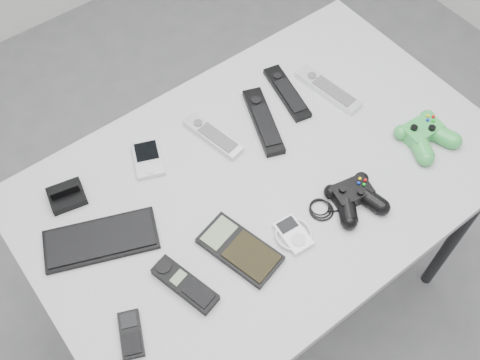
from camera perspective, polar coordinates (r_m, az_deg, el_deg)
floor at (r=2.16m, az=1.15°, el=-9.35°), size 3.50×3.50×0.00m
desk at (r=1.47m, az=2.60°, el=-1.09°), size 1.20×0.77×0.81m
pda_keyboard at (r=1.35m, az=-13.94°, el=-5.88°), size 0.28×0.20×0.02m
dock_bracket at (r=1.42m, az=-17.30°, el=-1.32°), size 0.10×0.09×0.05m
pda at (r=1.45m, az=-9.32°, el=2.12°), size 0.11×0.13×0.02m
remote_silver_a at (r=1.47m, az=-2.78°, el=4.54°), size 0.08×0.18×0.02m
remote_black_a at (r=1.50m, az=2.38°, el=6.03°), size 0.13×0.23×0.02m
remote_black_b at (r=1.57m, az=4.79°, el=8.87°), size 0.09×0.21×0.02m
remote_silver_b at (r=1.59m, az=8.94°, el=9.10°), size 0.07×0.21×0.02m
mobile_phone at (r=1.25m, az=-11.02°, el=-15.11°), size 0.08×0.11×0.02m
cordless_handset at (r=1.27m, az=-5.62°, el=-10.49°), size 0.09×0.17×0.03m
calculator at (r=1.30m, az=-0.03°, el=-7.04°), size 0.14×0.21×0.02m
mp3_player at (r=1.32m, az=5.45°, el=-5.51°), size 0.10×0.10×0.02m
controller_black at (r=1.38m, az=11.57°, el=-1.65°), size 0.25×0.18×0.04m
controller_green at (r=1.54m, az=18.32°, el=4.49°), size 0.15×0.16×0.05m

